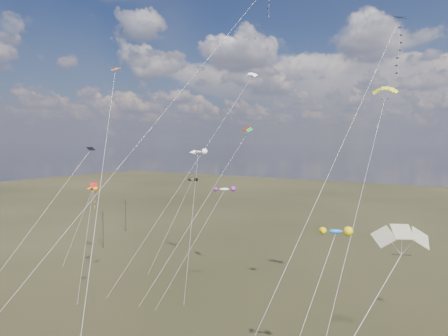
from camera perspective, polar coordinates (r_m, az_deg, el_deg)
The scene contains 16 objects.
utility_pole_near at distance 88.89m, azimuth -16.89°, elevation -8.33°, with size 1.40×0.20×8.00m.
utility_pole_far at distance 103.91m, azimuth -13.87°, elevation -6.54°, with size 1.40×0.20×8.00m.
diamond_black_high at distance 43.41m, azimuth 22.54°, elevation 13.48°, with size 10.47×19.34×34.92m.
diamond_navy_tall at distance 52.33m, azimuth 2.78°, elevation 19.24°, with size 14.22×36.59×43.05m.
diamond_black_mid at distance 49.01m, azimuth -23.88°, elevation -5.08°, with size 8.39×14.51×21.86m.
diamond_red_low at distance 66.78m, azimuth -18.19°, elevation -4.39°, with size 6.69×8.86×15.95m.
diamond_orange_center at distance 40.95m, azimuth -16.75°, elevation 1.72°, with size 18.15×21.65×31.30m.
parafoil_yellow at distance 53.96m, azimuth 22.00°, elevation 10.42°, with size 3.05×23.05×29.79m.
parafoil_blue_white at distance 64.72m, azimuth 3.57°, elevation 13.01°, with size 14.69×18.78×33.73m.
parafoil_striped at distance 22.39m, azimuth 24.03°, elevation -8.43°, with size 9.06×12.24×18.59m.
parafoil_tricolor at distance 59.24m, azimuth 3.15°, elevation 5.52°, with size 10.43×14.49×25.00m.
novelty_black_orange at distance 80.67m, azimuth -18.29°, elevation -2.86°, with size 3.27×8.21×14.01m.
novelty_orange_black at distance 74.51m, azimuth -4.58°, elevation -1.71°, with size 3.04×11.12×15.88m.
novelty_white_purple at distance 55.01m, azimuth 0.00°, elevation -3.12°, with size 7.56×8.68×16.33m.
novelty_redwhite_stripe at distance 69.88m, azimuth -3.72°, elevation 2.24°, with size 9.93×15.34×21.28m.
novelty_blue_yellow at distance 35.46m, azimuth 15.61°, elevation -8.86°, with size 3.01×13.69×15.31m.
Camera 1 is at (28.31, -26.28, 22.44)m, focal length 32.00 mm.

